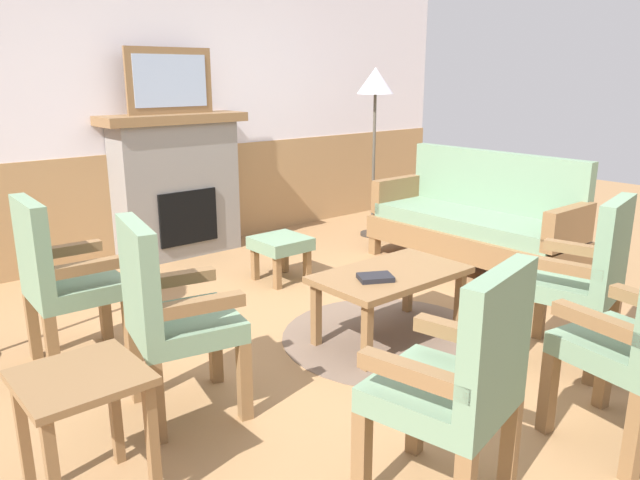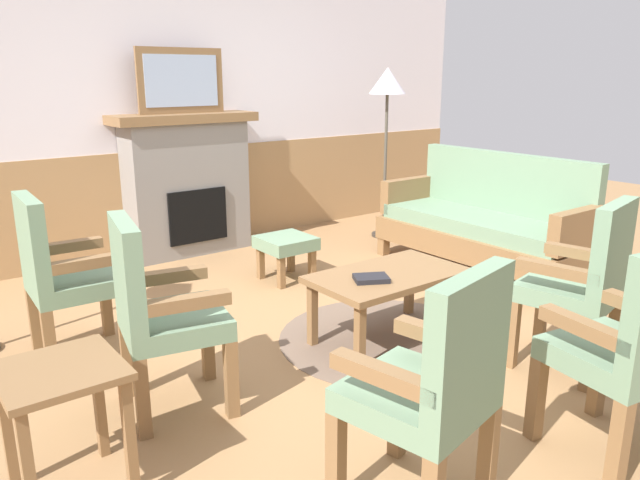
{
  "view_description": "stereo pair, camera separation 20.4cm",
  "coord_description": "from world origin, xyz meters",
  "px_view_note": "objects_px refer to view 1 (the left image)",
  "views": [
    {
      "loc": [
        -2.52,
        -2.61,
        1.62
      ],
      "look_at": [
        0.0,
        0.35,
        0.55
      ],
      "focal_mm": 34.01,
      "sensor_mm": 36.0,
      "label": 1
    },
    {
      "loc": [
        -2.36,
        -2.73,
        1.62
      ],
      "look_at": [
        0.0,
        0.35,
        0.55
      ],
      "focal_mm": 34.01,
      "sensor_mm": 36.0,
      "label": 2
    }
  ],
  "objects_px": {
    "framed_picture": "(170,81)",
    "armchair_corner_left": "(459,379)",
    "fireplace": "(177,185)",
    "floor_lamp_by_couch": "(375,92)",
    "book_on_table": "(375,278)",
    "armchair_near_fireplace": "(170,311)",
    "footstool": "(281,246)",
    "side_table": "(83,402)",
    "armchair_front_left": "(584,274)",
    "coffee_table": "(391,280)",
    "couch": "(475,223)",
    "armchair_by_window_left": "(61,275)"
  },
  "relations": [
    {
      "from": "fireplace",
      "to": "couch",
      "type": "bearing_deg",
      "value": -49.26
    },
    {
      "from": "fireplace",
      "to": "footstool",
      "type": "bearing_deg",
      "value": -77.67
    },
    {
      "from": "coffee_table",
      "to": "side_table",
      "type": "relative_size",
      "value": 1.75
    },
    {
      "from": "couch",
      "to": "book_on_table",
      "type": "relative_size",
      "value": 9.04
    },
    {
      "from": "book_on_table",
      "to": "armchair_by_window_left",
      "type": "xyz_separation_m",
      "value": [
        -1.48,
        0.99,
        0.08
      ]
    },
    {
      "from": "footstool",
      "to": "coffee_table",
      "type": "bearing_deg",
      "value": -96.28
    },
    {
      "from": "coffee_table",
      "to": "armchair_front_left",
      "type": "xyz_separation_m",
      "value": [
        0.57,
        -0.94,
        0.15
      ]
    },
    {
      "from": "armchair_by_window_left",
      "to": "floor_lamp_by_couch",
      "type": "distance_m",
      "value": 3.62
    },
    {
      "from": "fireplace",
      "to": "floor_lamp_by_couch",
      "type": "distance_m",
      "value": 2.11
    },
    {
      "from": "couch",
      "to": "armchair_front_left",
      "type": "relative_size",
      "value": 1.84
    },
    {
      "from": "fireplace",
      "to": "couch",
      "type": "relative_size",
      "value": 0.72
    },
    {
      "from": "fireplace",
      "to": "framed_picture",
      "type": "height_order",
      "value": "framed_picture"
    },
    {
      "from": "floor_lamp_by_couch",
      "to": "armchair_near_fireplace",
      "type": "bearing_deg",
      "value": -150.6
    },
    {
      "from": "book_on_table",
      "to": "armchair_corner_left",
      "type": "distance_m",
      "value": 1.4
    },
    {
      "from": "armchair_by_window_left",
      "to": "floor_lamp_by_couch",
      "type": "bearing_deg",
      "value": 15.15
    },
    {
      "from": "framed_picture",
      "to": "couch",
      "type": "relative_size",
      "value": 0.44
    },
    {
      "from": "fireplace",
      "to": "footstool",
      "type": "distance_m",
      "value": 1.29
    },
    {
      "from": "armchair_front_left",
      "to": "side_table",
      "type": "height_order",
      "value": "armchair_front_left"
    },
    {
      "from": "footstool",
      "to": "floor_lamp_by_couch",
      "type": "height_order",
      "value": "floor_lamp_by_couch"
    },
    {
      "from": "floor_lamp_by_couch",
      "to": "couch",
      "type": "bearing_deg",
      "value": -94.56
    },
    {
      "from": "coffee_table",
      "to": "footstool",
      "type": "bearing_deg",
      "value": 83.72
    },
    {
      "from": "book_on_table",
      "to": "footstool",
      "type": "height_order",
      "value": "book_on_table"
    },
    {
      "from": "armchair_corner_left",
      "to": "side_table",
      "type": "xyz_separation_m",
      "value": [
        -1.05,
        0.92,
        -0.1
      ]
    },
    {
      "from": "armchair_near_fireplace",
      "to": "armchair_corner_left",
      "type": "bearing_deg",
      "value": -68.87
    },
    {
      "from": "side_table",
      "to": "floor_lamp_by_couch",
      "type": "relative_size",
      "value": 0.33
    },
    {
      "from": "framed_picture",
      "to": "armchair_corner_left",
      "type": "distance_m",
      "value": 3.98
    },
    {
      "from": "book_on_table",
      "to": "armchair_near_fireplace",
      "type": "height_order",
      "value": "armchair_near_fireplace"
    },
    {
      "from": "framed_picture",
      "to": "footstool",
      "type": "xyz_separation_m",
      "value": [
        0.26,
        -1.2,
        -1.28
      ]
    },
    {
      "from": "armchair_by_window_left",
      "to": "side_table",
      "type": "distance_m",
      "value": 1.29
    },
    {
      "from": "book_on_table",
      "to": "footstool",
      "type": "xyz_separation_m",
      "value": [
        0.33,
        1.38,
        -0.17
      ]
    },
    {
      "from": "armchair_front_left",
      "to": "footstool",
      "type": "bearing_deg",
      "value": 100.47
    },
    {
      "from": "armchair_front_left",
      "to": "side_table",
      "type": "relative_size",
      "value": 1.78
    },
    {
      "from": "armchair_near_fireplace",
      "to": "side_table",
      "type": "relative_size",
      "value": 1.78
    },
    {
      "from": "framed_picture",
      "to": "armchair_front_left",
      "type": "bearing_deg",
      "value": -78.88
    },
    {
      "from": "floor_lamp_by_couch",
      "to": "coffee_table",
      "type": "bearing_deg",
      "value": -132.77
    },
    {
      "from": "couch",
      "to": "footstool",
      "type": "distance_m",
      "value": 1.68
    },
    {
      "from": "book_on_table",
      "to": "floor_lamp_by_couch",
      "type": "xyz_separation_m",
      "value": [
        1.91,
        1.91,
        1.0
      ]
    },
    {
      "from": "book_on_table",
      "to": "floor_lamp_by_couch",
      "type": "distance_m",
      "value": 2.87
    },
    {
      "from": "framed_picture",
      "to": "side_table",
      "type": "distance_m",
      "value": 3.59
    },
    {
      "from": "couch",
      "to": "armchair_near_fireplace",
      "type": "bearing_deg",
      "value": -171.5
    },
    {
      "from": "couch",
      "to": "book_on_table",
      "type": "bearing_deg",
      "value": -162.18
    },
    {
      "from": "couch",
      "to": "footstool",
      "type": "relative_size",
      "value": 4.5
    },
    {
      "from": "framed_picture",
      "to": "armchair_near_fireplace",
      "type": "relative_size",
      "value": 0.82
    },
    {
      "from": "armchair_near_fireplace",
      "to": "armchair_front_left",
      "type": "height_order",
      "value": "same"
    },
    {
      "from": "book_on_table",
      "to": "fireplace",
      "type": "bearing_deg",
      "value": 88.44
    },
    {
      "from": "footstool",
      "to": "side_table",
      "type": "xyz_separation_m",
      "value": [
        -2.15,
        -1.64,
        0.15
      ]
    },
    {
      "from": "coffee_table",
      "to": "floor_lamp_by_couch",
      "type": "bearing_deg",
      "value": 47.23
    },
    {
      "from": "footstool",
      "to": "side_table",
      "type": "distance_m",
      "value": 2.7
    },
    {
      "from": "framed_picture",
      "to": "armchair_corner_left",
      "type": "height_order",
      "value": "framed_picture"
    },
    {
      "from": "armchair_near_fireplace",
      "to": "footstool",
      "type": "bearing_deg",
      "value": 38.3
    }
  ]
}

